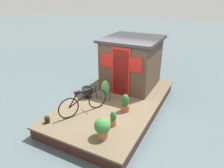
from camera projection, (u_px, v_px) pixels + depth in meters
ground_plane at (115, 110)px, 7.41m from camera, size 60.00×60.00×0.00m
houseboat_deck at (115, 105)px, 7.32m from camera, size 5.15×2.96×0.41m
houseboat_cabin at (131, 62)px, 8.03m from camera, size 2.16×2.08×1.93m
bicycle at (84, 102)px, 6.33m from camera, size 1.53×0.81×0.81m
potted_plant_fern at (102, 127)px, 5.27m from camera, size 0.43×0.43×0.56m
potted_plant_thyme at (113, 118)px, 5.78m from camera, size 0.18×0.18×0.47m
potted_plant_mint at (125, 103)px, 6.46m from camera, size 0.26×0.26×0.60m
potted_plant_ivy at (105, 90)px, 7.19m from camera, size 0.31×0.31×0.70m
charcoal_grill at (87, 91)px, 7.33m from camera, size 0.39×0.39×0.38m
mooring_bollard at (47, 119)px, 5.94m from camera, size 0.15×0.15×0.23m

